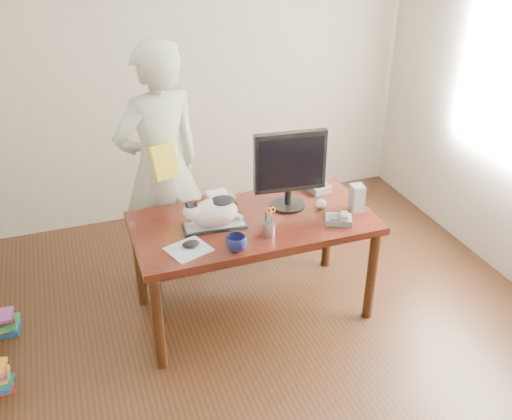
% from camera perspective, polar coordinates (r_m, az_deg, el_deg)
% --- Properties ---
extents(room, '(4.50, 4.50, 4.50)m').
position_cam_1_polar(room, '(3.01, 3.53, 3.52)').
color(room, black).
rests_on(room, ground).
extents(desk, '(1.60, 0.80, 0.75)m').
position_cam_1_polar(desk, '(3.92, -0.63, -2.30)').
color(desk, black).
rests_on(desk, ground).
extents(keyboard, '(0.42, 0.19, 0.02)m').
position_cam_1_polar(keyboard, '(3.70, -4.15, -1.58)').
color(keyboard, black).
rests_on(keyboard, desk).
extents(cat, '(0.40, 0.21, 0.23)m').
position_cam_1_polar(cat, '(3.64, -4.40, -0.17)').
color(cat, silver).
rests_on(cat, keyboard).
extents(monitor, '(0.49, 0.26, 0.55)m').
position_cam_1_polar(monitor, '(3.79, 3.41, 4.38)').
color(monitor, black).
rests_on(monitor, desk).
extents(pen_cup, '(0.09, 0.08, 0.20)m').
position_cam_1_polar(pen_cup, '(3.58, 1.28, -1.79)').
color(pen_cup, gray).
rests_on(pen_cup, desk).
extents(mousepad, '(0.30, 0.29, 0.01)m').
position_cam_1_polar(mousepad, '(3.50, -6.76, -3.92)').
color(mousepad, silver).
rests_on(mousepad, desk).
extents(mouse, '(0.13, 0.10, 0.04)m').
position_cam_1_polar(mouse, '(3.50, -6.54, -3.40)').
color(mouse, black).
rests_on(mouse, mousepad).
extents(coffee_mug, '(0.18, 0.18, 0.10)m').
position_cam_1_polar(coffee_mug, '(3.44, -1.97, -3.34)').
color(coffee_mug, '#0D1137').
rests_on(coffee_mug, desk).
extents(phone, '(0.21, 0.18, 0.08)m').
position_cam_1_polar(phone, '(3.78, 8.30, -0.91)').
color(phone, slate).
rests_on(phone, desk).
extents(speaker, '(0.09, 0.10, 0.19)m').
position_cam_1_polar(speaker, '(3.91, 10.05, 1.19)').
color(speaker, gray).
rests_on(speaker, desk).
extents(baseball, '(0.07, 0.07, 0.07)m').
position_cam_1_polar(baseball, '(3.93, 6.54, 0.61)').
color(baseball, white).
rests_on(baseball, desk).
extents(book_stack, '(0.24, 0.19, 0.08)m').
position_cam_1_polar(book_stack, '(3.97, -3.69, 1.13)').
color(book_stack, '#4B1814').
rests_on(book_stack, desk).
extents(calculator, '(0.17, 0.20, 0.06)m').
position_cam_1_polar(calculator, '(4.18, 6.11, 2.35)').
color(calculator, slate).
rests_on(calculator, desk).
extents(person, '(0.78, 0.64, 1.85)m').
position_cam_1_polar(person, '(4.14, -9.52, 4.11)').
color(person, silver).
rests_on(person, ground).
extents(held_book, '(0.20, 0.16, 0.24)m').
position_cam_1_polar(held_book, '(3.94, -9.19, 4.80)').
color(held_book, yellow).
rests_on(held_book, person).
extents(book_pile_b, '(0.26, 0.20, 0.15)m').
position_cam_1_polar(book_pile_b, '(4.34, -24.26, -10.32)').
color(book_pile_b, navy).
rests_on(book_pile_b, ground).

